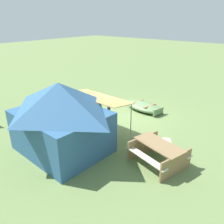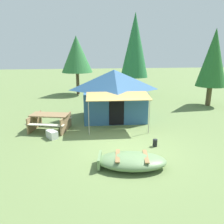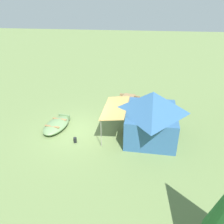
{
  "view_description": "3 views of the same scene",
  "coord_description": "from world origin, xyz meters",
  "px_view_note": "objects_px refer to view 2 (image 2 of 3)",
  "views": [
    {
      "loc": [
        -6.47,
        8.83,
        4.88
      ],
      "look_at": [
        -0.14,
        1.2,
        0.75
      ],
      "focal_mm": 36.9,
      "sensor_mm": 36.0,
      "label": 1
    },
    {
      "loc": [
        -1.63,
        -7.84,
        3.71
      ],
      "look_at": [
        -0.49,
        0.89,
        1.23
      ],
      "focal_mm": 35.0,
      "sensor_mm": 36.0,
      "label": 2
    },
    {
      "loc": [
        11.37,
        3.19,
        7.34
      ],
      "look_at": [
        -0.57,
        1.77,
        1.1
      ],
      "focal_mm": 37.47,
      "sensor_mm": 36.0,
      "label": 3
    }
  ],
  "objects_px": {
    "picnic_table": "(50,120)",
    "pine_tree_far_center": "(77,54)",
    "fuel_can": "(155,143)",
    "pine_tree_back_right": "(135,46)",
    "pine_tree_back_left": "(213,58)",
    "cooler_box": "(52,134)",
    "canvas_cabin_tent": "(114,94)",
    "beached_rowboat": "(131,161)"
  },
  "relations": [
    {
      "from": "beached_rowboat",
      "to": "picnic_table",
      "type": "relative_size",
      "value": 1.18
    },
    {
      "from": "beached_rowboat",
      "to": "canvas_cabin_tent",
      "type": "distance_m",
      "value": 5.64
    },
    {
      "from": "picnic_table",
      "to": "pine_tree_back_left",
      "type": "relative_size",
      "value": 0.4
    },
    {
      "from": "picnic_table",
      "to": "pine_tree_back_right",
      "type": "xyz_separation_m",
      "value": [
        6.01,
        8.33,
        3.63
      ]
    },
    {
      "from": "canvas_cabin_tent",
      "to": "cooler_box",
      "type": "xyz_separation_m",
      "value": [
        -3.12,
        -2.62,
        -1.24
      ]
    },
    {
      "from": "picnic_table",
      "to": "pine_tree_back_right",
      "type": "distance_m",
      "value": 10.89
    },
    {
      "from": "fuel_can",
      "to": "pine_tree_far_center",
      "type": "xyz_separation_m",
      "value": [
        -3.27,
        11.53,
        3.26
      ]
    },
    {
      "from": "picnic_table",
      "to": "pine_tree_back_left",
      "type": "height_order",
      "value": "pine_tree_back_left"
    },
    {
      "from": "canvas_cabin_tent",
      "to": "cooler_box",
      "type": "distance_m",
      "value": 4.26
    },
    {
      "from": "pine_tree_back_right",
      "to": "beached_rowboat",
      "type": "bearing_deg",
      "value": -103.17
    },
    {
      "from": "canvas_cabin_tent",
      "to": "pine_tree_back_right",
      "type": "xyz_separation_m",
      "value": [
        2.68,
        6.79,
        2.71
      ]
    },
    {
      "from": "picnic_table",
      "to": "beached_rowboat",
      "type": "bearing_deg",
      "value": -51.77
    },
    {
      "from": "cooler_box",
      "to": "pine_tree_back_right",
      "type": "relative_size",
      "value": 0.08
    },
    {
      "from": "picnic_table",
      "to": "cooler_box",
      "type": "height_order",
      "value": "picnic_table"
    },
    {
      "from": "canvas_cabin_tent",
      "to": "pine_tree_back_right",
      "type": "distance_m",
      "value": 7.79
    },
    {
      "from": "picnic_table",
      "to": "pine_tree_back_left",
      "type": "bearing_deg",
      "value": 19.62
    },
    {
      "from": "pine_tree_back_right",
      "to": "pine_tree_back_left",
      "type": "bearing_deg",
      "value": -47.35
    },
    {
      "from": "pine_tree_far_center",
      "to": "fuel_can",
      "type": "bearing_deg",
      "value": -74.15
    },
    {
      "from": "cooler_box",
      "to": "picnic_table",
      "type": "bearing_deg",
      "value": 101.14
    },
    {
      "from": "pine_tree_far_center",
      "to": "pine_tree_back_left",
      "type": "bearing_deg",
      "value": -30.37
    },
    {
      "from": "cooler_box",
      "to": "pine_tree_far_center",
      "type": "relative_size",
      "value": 0.12
    },
    {
      "from": "pine_tree_back_left",
      "to": "pine_tree_back_right",
      "type": "distance_m",
      "value": 6.4
    },
    {
      "from": "pine_tree_far_center",
      "to": "cooler_box",
      "type": "bearing_deg",
      "value": -95.34
    },
    {
      "from": "canvas_cabin_tent",
      "to": "pine_tree_back_right",
      "type": "height_order",
      "value": "pine_tree_back_right"
    },
    {
      "from": "cooler_box",
      "to": "pine_tree_far_center",
      "type": "height_order",
      "value": "pine_tree_far_center"
    },
    {
      "from": "cooler_box",
      "to": "pine_tree_far_center",
      "type": "distance_m",
      "value": 10.66
    },
    {
      "from": "beached_rowboat",
      "to": "picnic_table",
      "type": "bearing_deg",
      "value": 128.23
    },
    {
      "from": "cooler_box",
      "to": "pine_tree_back_right",
      "type": "bearing_deg",
      "value": 58.36
    },
    {
      "from": "fuel_can",
      "to": "pine_tree_back_right",
      "type": "height_order",
      "value": "pine_tree_back_right"
    },
    {
      "from": "pine_tree_back_right",
      "to": "canvas_cabin_tent",
      "type": "bearing_deg",
      "value": -111.56
    },
    {
      "from": "beached_rowboat",
      "to": "pine_tree_back_left",
      "type": "distance_m",
      "value": 10.9
    },
    {
      "from": "picnic_table",
      "to": "pine_tree_far_center",
      "type": "height_order",
      "value": "pine_tree_far_center"
    },
    {
      "from": "canvas_cabin_tent",
      "to": "pine_tree_far_center",
      "type": "relative_size",
      "value": 0.85
    },
    {
      "from": "fuel_can",
      "to": "beached_rowboat",
      "type": "bearing_deg",
      "value": -131.29
    },
    {
      "from": "cooler_box",
      "to": "pine_tree_back_right",
      "type": "distance_m",
      "value": 11.74
    },
    {
      "from": "canvas_cabin_tent",
      "to": "picnic_table",
      "type": "distance_m",
      "value": 3.78
    },
    {
      "from": "pine_tree_back_left",
      "to": "pine_tree_far_center",
      "type": "height_order",
      "value": "pine_tree_back_left"
    },
    {
      "from": "beached_rowboat",
      "to": "pine_tree_back_left",
      "type": "relative_size",
      "value": 0.48
    },
    {
      "from": "beached_rowboat",
      "to": "pine_tree_far_center",
      "type": "xyz_separation_m",
      "value": [
        -1.97,
        13.0,
        3.18
      ]
    },
    {
      "from": "picnic_table",
      "to": "cooler_box",
      "type": "bearing_deg",
      "value": -78.86
    },
    {
      "from": "fuel_can",
      "to": "pine_tree_back_right",
      "type": "distance_m",
      "value": 11.64
    },
    {
      "from": "pine_tree_far_center",
      "to": "picnic_table",
      "type": "bearing_deg",
      "value": -97.3
    }
  ]
}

